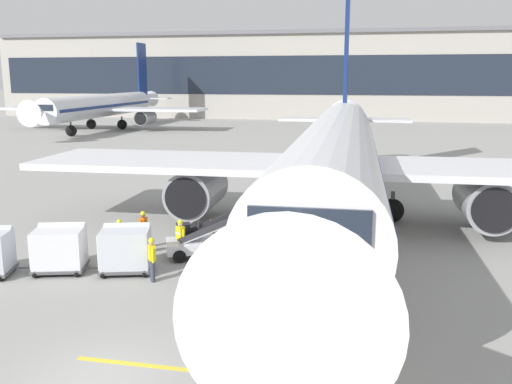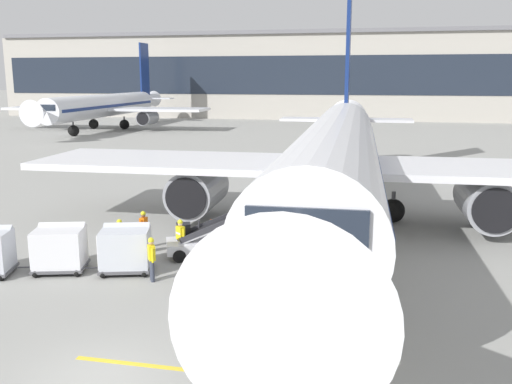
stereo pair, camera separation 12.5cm
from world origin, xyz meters
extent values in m
plane|color=gray|center=(0.00, 0.00, 0.00)|extent=(600.00, 600.00, 0.00)
cylinder|color=white|center=(4.86, 16.59, 3.74)|extent=(5.02, 32.68, 4.08)
cube|color=navy|center=(4.86, 16.59, 3.74)|extent=(5.03, 31.38, 0.49)
cone|color=white|center=(5.39, -1.73, 3.74)|extent=(3.99, 4.19, 3.88)
cone|color=white|center=(4.29, 36.13, 4.04)|extent=(3.66, 6.62, 3.47)
cube|color=white|center=(-3.71, 17.15, 3.12)|extent=(15.65, 6.96, 0.36)
cylinder|color=#93969E|center=(-2.60, 16.53, 1.68)|extent=(2.65, 4.31, 2.53)
cylinder|color=black|center=(-2.53, 14.37, 1.68)|extent=(2.15, 0.18, 2.15)
cube|color=white|center=(13.38, 17.65, 3.12)|extent=(15.65, 6.96, 0.36)
cylinder|color=#93969E|center=(12.31, 16.96, 1.68)|extent=(2.65, 4.31, 2.53)
cylinder|color=black|center=(12.37, 14.80, 1.68)|extent=(2.15, 0.18, 2.15)
cube|color=navy|center=(4.34, 34.50, 9.44)|extent=(0.39, 3.92, 9.77)
cube|color=white|center=(4.35, 34.17, 4.35)|extent=(10.59, 2.91, 0.20)
cube|color=#1E2633|center=(5.31, 1.12, 4.35)|extent=(2.91, 1.92, 0.90)
cylinder|color=#47474C|center=(5.14, 6.82, 1.17)|extent=(0.22, 0.22, 1.05)
sphere|color=black|center=(5.14, 6.82, 0.64)|extent=(1.29, 1.29, 1.29)
cylinder|color=#47474C|center=(1.75, 18.12, 1.17)|extent=(0.22, 0.22, 1.05)
sphere|color=black|center=(1.75, 18.12, 0.64)|extent=(1.29, 1.29, 1.29)
cylinder|color=#47474C|center=(7.87, 18.30, 1.17)|extent=(0.22, 0.22, 1.05)
sphere|color=black|center=(7.87, 18.30, 0.64)|extent=(1.29, 1.29, 1.29)
cube|color=silver|center=(-0.32, 10.56, 0.50)|extent=(3.75, 2.77, 0.44)
cube|color=black|center=(-1.32, 10.54, 1.07)|extent=(0.77, 0.75, 0.70)
cylinder|color=#333338|center=(-0.69, 10.80, 1.12)|extent=(0.08, 0.08, 0.80)
cube|color=silver|center=(0.84, 11.03, 1.60)|extent=(4.92, 2.70, 1.92)
cube|color=black|center=(0.84, 11.03, 1.69)|extent=(4.74, 2.52, 1.77)
cube|color=#333338|center=(1.01, 10.63, 1.72)|extent=(4.53, 1.90, 1.96)
cube|color=#333338|center=(0.68, 11.44, 1.72)|extent=(4.53, 1.90, 1.96)
cylinder|color=black|center=(1.06, 10.33, 0.28)|extent=(0.59, 0.40, 0.56)
cylinder|color=black|center=(0.50, 11.69, 0.28)|extent=(0.59, 0.40, 0.56)
cylinder|color=black|center=(-1.14, 9.43, 0.28)|extent=(0.59, 0.40, 0.56)
cylinder|color=black|center=(-1.70, 10.79, 0.28)|extent=(0.59, 0.40, 0.56)
cube|color=#515156|center=(-2.84, 7.87, 0.21)|extent=(2.36, 2.09, 0.12)
cylinder|color=#4C4C51|center=(-4.13, 7.50, 0.20)|extent=(0.69, 0.26, 0.07)
cube|color=silver|center=(-2.84, 7.87, 1.02)|extent=(2.24, 1.96, 1.50)
cube|color=silver|center=(-2.95, 8.26, 1.54)|extent=(2.01, 1.29, 0.74)
cube|color=silver|center=(-3.76, 7.60, 1.02)|extent=(0.42, 1.39, 1.38)
sphere|color=black|center=(-3.79, 8.30, 0.15)|extent=(0.30, 0.30, 0.30)
sphere|color=black|center=(-3.42, 6.99, 0.15)|extent=(0.30, 0.30, 0.30)
sphere|color=black|center=(-2.25, 8.74, 0.15)|extent=(0.30, 0.30, 0.30)
sphere|color=black|center=(-1.88, 7.43, 0.15)|extent=(0.30, 0.30, 0.30)
cube|color=#515156|center=(-5.46, 7.36, 0.21)|extent=(2.36, 2.09, 0.12)
cylinder|color=#4C4C51|center=(-6.76, 6.99, 0.20)|extent=(0.69, 0.26, 0.07)
cube|color=silver|center=(-5.46, 7.36, 1.02)|extent=(2.24, 1.96, 1.50)
cube|color=silver|center=(-5.57, 7.76, 1.54)|extent=(2.01, 1.29, 0.74)
cube|color=silver|center=(-6.39, 7.10, 1.02)|extent=(0.42, 1.39, 1.38)
sphere|color=black|center=(-6.41, 7.80, 0.15)|extent=(0.30, 0.30, 0.30)
sphere|color=black|center=(-6.04, 6.49, 0.15)|extent=(0.30, 0.30, 0.30)
sphere|color=black|center=(-4.87, 8.24, 0.15)|extent=(0.30, 0.30, 0.30)
sphere|color=black|center=(-4.50, 6.93, 0.15)|extent=(0.30, 0.30, 0.30)
sphere|color=black|center=(-7.51, 7.20, 0.15)|extent=(0.30, 0.30, 0.30)
sphere|color=black|center=(-7.14, 5.89, 0.15)|extent=(0.30, 0.30, 0.30)
cylinder|color=black|center=(-3.42, 11.16, 0.43)|extent=(0.15, 0.15, 0.86)
cylinder|color=black|center=(-3.44, 10.98, 0.43)|extent=(0.15, 0.15, 0.86)
cube|color=orange|center=(-3.43, 11.07, 1.15)|extent=(0.27, 0.40, 0.58)
cube|color=white|center=(-3.31, 11.06, 1.15)|extent=(0.04, 0.34, 0.08)
sphere|color=brown|center=(-3.43, 11.07, 1.56)|extent=(0.21, 0.21, 0.21)
sphere|color=yellow|center=(-3.43, 11.07, 1.63)|extent=(0.23, 0.23, 0.23)
cylinder|color=orange|center=(-3.41, 11.31, 1.10)|extent=(0.09, 0.09, 0.56)
cylinder|color=orange|center=(-3.45, 10.83, 1.10)|extent=(0.09, 0.09, 0.56)
cylinder|color=#514C42|center=(-1.19, 9.91, 0.43)|extent=(0.15, 0.15, 0.86)
cylinder|color=#514C42|center=(-1.33, 10.01, 0.43)|extent=(0.15, 0.15, 0.86)
cube|color=yellow|center=(-1.26, 9.96, 1.15)|extent=(0.45, 0.42, 0.58)
cube|color=white|center=(-1.33, 9.86, 1.15)|extent=(0.28, 0.22, 0.08)
sphere|color=beige|center=(-1.26, 9.96, 1.56)|extent=(0.21, 0.21, 0.21)
sphere|color=yellow|center=(-1.26, 9.96, 1.63)|extent=(0.23, 0.23, 0.23)
cylinder|color=yellow|center=(-1.07, 9.81, 1.10)|extent=(0.09, 0.09, 0.56)
cylinder|color=yellow|center=(-1.45, 10.10, 1.10)|extent=(0.09, 0.09, 0.56)
cylinder|color=#514C42|center=(-3.76, 9.51, 0.43)|extent=(0.15, 0.15, 0.86)
cylinder|color=#514C42|center=(-3.92, 9.42, 0.43)|extent=(0.15, 0.15, 0.86)
cube|color=yellow|center=(-3.84, 9.46, 1.15)|extent=(0.45, 0.40, 0.58)
cube|color=white|center=(-3.78, 9.35, 1.15)|extent=(0.30, 0.18, 0.08)
sphere|color=#9E7051|center=(-3.84, 9.46, 1.56)|extent=(0.21, 0.21, 0.21)
sphere|color=yellow|center=(-3.84, 9.46, 1.63)|extent=(0.23, 0.23, 0.23)
cylinder|color=yellow|center=(-3.63, 9.58, 1.10)|extent=(0.09, 0.09, 0.56)
cylinder|color=yellow|center=(-4.05, 9.35, 1.10)|extent=(0.09, 0.09, 0.56)
cylinder|color=#333847|center=(-1.45, 7.17, 0.43)|extent=(0.15, 0.15, 0.86)
cylinder|color=#333847|center=(-1.36, 7.02, 0.43)|extent=(0.15, 0.15, 0.86)
cube|color=yellow|center=(-1.40, 7.10, 1.15)|extent=(0.41, 0.45, 0.58)
cube|color=white|center=(-1.30, 7.16, 1.15)|extent=(0.19, 0.29, 0.08)
sphere|color=tan|center=(-1.40, 7.10, 1.56)|extent=(0.21, 0.21, 0.21)
sphere|color=yellow|center=(-1.40, 7.10, 1.63)|extent=(0.23, 0.23, 0.23)
cylinder|color=yellow|center=(-1.53, 7.30, 1.10)|extent=(0.09, 0.09, 0.56)
cylinder|color=yellow|center=(-1.28, 6.89, 1.10)|extent=(0.09, 0.09, 0.56)
cube|color=black|center=(-1.22, 14.36, 0.03)|extent=(0.62, 0.62, 0.05)
cone|color=orange|center=(-1.22, 14.36, 0.38)|extent=(0.50, 0.50, 0.65)
cylinder|color=white|center=(-1.22, 14.36, 0.41)|extent=(0.27, 0.27, 0.08)
cube|color=yellow|center=(5.21, 16.59, 0.00)|extent=(0.20, 110.00, 0.01)
cube|color=yellow|center=(4.86, 0.96, 0.00)|extent=(12.00, 0.20, 0.01)
cube|color=#A8A399|center=(-8.73, 101.82, 7.72)|extent=(117.80, 21.12, 15.44)
cube|color=#1E2633|center=(-8.73, 91.21, 8.11)|extent=(114.26, 0.10, 6.95)
cube|color=slate|center=(-8.73, 99.71, 15.79)|extent=(116.62, 17.95, 0.70)
cylinder|color=silver|center=(-32.99, 65.35, 3.61)|extent=(4.15, 31.04, 3.34)
cube|color=navy|center=(-32.99, 65.35, 3.61)|extent=(4.15, 29.80, 0.40)
cone|color=silver|center=(-32.54, 48.21, 3.61)|extent=(3.26, 3.42, 3.17)
cone|color=silver|center=(-33.47, 83.49, 3.86)|extent=(2.98, 5.41, 2.84)
cube|color=silver|center=(-41.03, 65.91, 3.11)|extent=(14.86, 6.58, 0.36)
cylinder|color=#93969E|center=(-39.81, 65.32, 1.90)|extent=(2.17, 4.08, 2.07)
cylinder|color=black|center=(-39.75, 63.26, 1.90)|extent=(1.76, 0.17, 1.76)
cube|color=silver|center=(-24.99, 66.33, 3.11)|extent=(14.86, 6.58, 0.36)
cylinder|color=#93969E|center=(-26.18, 65.68, 1.90)|extent=(2.17, 4.08, 2.07)
cylinder|color=black|center=(-26.13, 63.62, 1.90)|extent=(1.76, 0.17, 1.76)
cube|color=navy|center=(-33.43, 82.15, 8.92)|extent=(0.38, 3.72, 9.29)
cube|color=silver|center=(-33.43, 81.89, 4.11)|extent=(10.06, 2.74, 0.20)
cube|color=#1E2633|center=(-32.60, 50.54, 4.11)|extent=(2.37, 1.56, 0.73)
cylinder|color=#47474C|center=(-32.75, 56.06, 1.34)|extent=(0.22, 0.22, 1.20)
sphere|color=black|center=(-32.75, 56.06, 0.74)|extent=(1.48, 1.48, 1.48)
cylinder|color=#47474C|center=(-35.53, 66.83, 1.34)|extent=(0.22, 0.22, 1.20)
sphere|color=black|center=(-35.53, 66.83, 0.74)|extent=(1.48, 1.48, 1.48)
cylinder|color=#47474C|center=(-30.53, 66.96, 1.34)|extent=(0.22, 0.22, 1.20)
sphere|color=black|center=(-30.53, 66.96, 0.74)|extent=(1.48, 1.48, 1.48)
camera|label=1|loc=(6.70, -12.20, 7.72)|focal=39.43mm
camera|label=2|loc=(6.82, -12.17, 7.72)|focal=39.43mm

